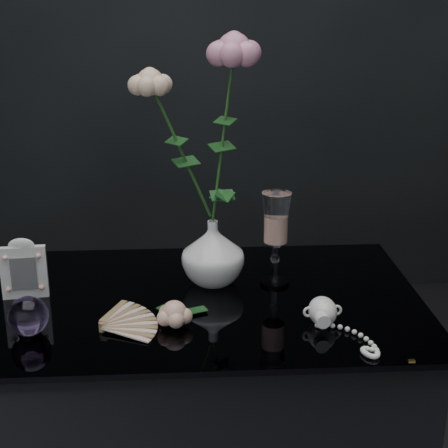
{
  "coord_description": "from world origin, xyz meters",
  "views": [
    {
      "loc": [
        0.03,
        -1.25,
        1.38
      ],
      "look_at": [
        0.11,
        0.06,
        0.92
      ],
      "focal_mm": 55.0,
      "sensor_mm": 36.0,
      "label": 1
    }
  ],
  "objects_px": {
    "picture_frame": "(24,268)",
    "loose_rose": "(174,314)",
    "vase": "(213,252)",
    "wine_glass": "(276,239)",
    "pearl_jar": "(323,310)",
    "paperweight": "(28,316)"
  },
  "relations": [
    {
      "from": "picture_frame",
      "to": "pearl_jar",
      "type": "bearing_deg",
      "value": -20.31
    },
    {
      "from": "wine_glass",
      "to": "loose_rose",
      "type": "xyz_separation_m",
      "value": [
        -0.22,
        -0.18,
        -0.08
      ]
    },
    {
      "from": "vase",
      "to": "loose_rose",
      "type": "distance_m",
      "value": 0.22
    },
    {
      "from": "picture_frame",
      "to": "loose_rose",
      "type": "height_order",
      "value": "picture_frame"
    },
    {
      "from": "wine_glass",
      "to": "picture_frame",
      "type": "distance_m",
      "value": 0.53
    },
    {
      "from": "vase",
      "to": "wine_glass",
      "type": "xyz_separation_m",
      "value": [
        0.13,
        -0.01,
        0.03
      ]
    },
    {
      "from": "vase",
      "to": "paperweight",
      "type": "xyz_separation_m",
      "value": [
        -0.35,
        -0.22,
        -0.03
      ]
    },
    {
      "from": "wine_glass",
      "to": "picture_frame",
      "type": "relative_size",
      "value": 1.57
    },
    {
      "from": "picture_frame",
      "to": "paperweight",
      "type": "relative_size",
      "value": 1.76
    },
    {
      "from": "paperweight",
      "to": "pearl_jar",
      "type": "distance_m",
      "value": 0.56
    },
    {
      "from": "vase",
      "to": "pearl_jar",
      "type": "height_order",
      "value": "vase"
    },
    {
      "from": "picture_frame",
      "to": "vase",
      "type": "bearing_deg",
      "value": 1.58
    },
    {
      "from": "vase",
      "to": "pearl_jar",
      "type": "xyz_separation_m",
      "value": [
        0.2,
        -0.2,
        -0.04
      ]
    },
    {
      "from": "paperweight",
      "to": "wine_glass",
      "type": "bearing_deg",
      "value": 22.53
    },
    {
      "from": "wine_glass",
      "to": "loose_rose",
      "type": "height_order",
      "value": "wine_glass"
    },
    {
      "from": "vase",
      "to": "pearl_jar",
      "type": "bearing_deg",
      "value": -45.42
    },
    {
      "from": "vase",
      "to": "picture_frame",
      "type": "xyz_separation_m",
      "value": [
        -0.39,
        -0.05,
        -0.01
      ]
    },
    {
      "from": "pearl_jar",
      "to": "wine_glass",
      "type": "bearing_deg",
      "value": 105.67
    },
    {
      "from": "picture_frame",
      "to": "loose_rose",
      "type": "xyz_separation_m",
      "value": [
        0.31,
        -0.15,
        -0.04
      ]
    },
    {
      "from": "wine_glass",
      "to": "pearl_jar",
      "type": "relative_size",
      "value": 1.05
    },
    {
      "from": "loose_rose",
      "to": "vase",
      "type": "bearing_deg",
      "value": 75.09
    },
    {
      "from": "vase",
      "to": "loose_rose",
      "type": "bearing_deg",
      "value": -112.79
    }
  ]
}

